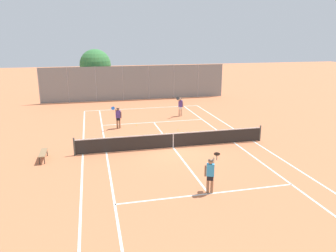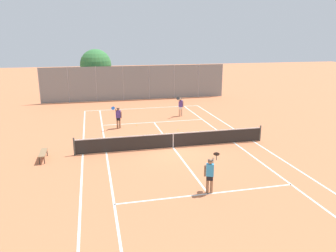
{
  "view_description": "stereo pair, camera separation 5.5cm",
  "coord_description": "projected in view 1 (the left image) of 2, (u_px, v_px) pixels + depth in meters",
  "views": [
    {
      "loc": [
        -4.8,
        -18.8,
        6.75
      ],
      "look_at": [
        0.02,
        1.5,
        1.0
      ],
      "focal_mm": 35.0,
      "sensor_mm": 36.0,
      "label": 1
    },
    {
      "loc": [
        -4.75,
        -18.82,
        6.75
      ],
      "look_at": [
        0.02,
        1.5,
        1.0
      ],
      "focal_mm": 35.0,
      "sensor_mm": 36.0,
      "label": 2
    }
  ],
  "objects": [
    {
      "name": "loose_tennis_ball_0",
      "position": [
        137.0,
        125.0,
        25.53
      ],
      "size": [
        0.07,
        0.07,
        0.07
      ],
      "primitive_type": "sphere",
      "color": "#D1DB33",
      "rests_on": "ground"
    },
    {
      "name": "player_far_right",
      "position": [
        180.0,
        106.0,
        28.34
      ],
      "size": [
        0.78,
        0.71,
        1.77
      ],
      "color": "#D8A884",
      "rests_on": "ground"
    },
    {
      "name": "tree_behind_left",
      "position": [
        96.0,
        65.0,
        36.49
      ],
      "size": [
        3.43,
        3.43,
        5.37
      ],
      "color": "brown",
      "rests_on": "ground"
    },
    {
      "name": "back_fence",
      "position": [
        136.0,
        83.0,
        35.45
      ],
      "size": [
        19.92,
        0.08,
        3.7
      ],
      "color": "gray",
      "rests_on": "ground"
    },
    {
      "name": "player_far_left",
      "position": [
        118.0,
        116.0,
        24.55
      ],
      "size": [
        0.8,
        0.71,
        1.77
      ],
      "color": "#936B4C",
      "rests_on": "ground"
    },
    {
      "name": "courtside_bench",
      "position": [
        43.0,
        153.0,
        18.34
      ],
      "size": [
        0.36,
        1.5,
        0.47
      ],
      "color": "olive",
      "rests_on": "ground"
    },
    {
      "name": "court_line_markings",
      "position": [
        173.0,
        148.0,
        20.5
      ],
      "size": [
        11.1,
        23.9,
        0.01
      ],
      "color": "silver",
      "rests_on": "ground"
    },
    {
      "name": "tennis_net",
      "position": [
        173.0,
        140.0,
        20.37
      ],
      "size": [
        12.0,
        0.1,
        1.07
      ],
      "color": "#474C47",
      "rests_on": "ground"
    },
    {
      "name": "player_near_side",
      "position": [
        210.0,
        173.0,
        14.37
      ],
      "size": [
        0.84,
        0.69,
        1.77
      ],
      "color": "#936B4C",
      "rests_on": "ground"
    },
    {
      "name": "loose_tennis_ball_2",
      "position": [
        178.0,
        130.0,
        24.23
      ],
      "size": [
        0.07,
        0.07,
        0.07
      ],
      "primitive_type": "sphere",
      "color": "#D1DB33",
      "rests_on": "ground"
    },
    {
      "name": "loose_tennis_ball_1",
      "position": [
        198.0,
        131.0,
        23.99
      ],
      "size": [
        0.07,
        0.07,
        0.07
      ],
      "primitive_type": "sphere",
      "color": "#D1DB33",
      "rests_on": "ground"
    },
    {
      "name": "ground_plane",
      "position": [
        173.0,
        148.0,
        20.5
      ],
      "size": [
        120.0,
        120.0,
        0.0
      ],
      "primitive_type": "plane",
      "color": "#C67047"
    }
  ]
}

